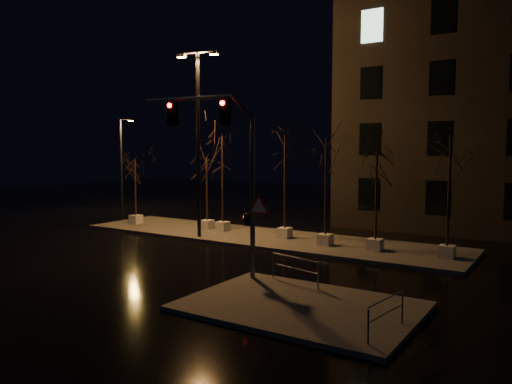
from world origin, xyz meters
The scene contains 15 objects.
ground centered at (0.00, 0.00, 0.00)m, with size 90.00×90.00×0.00m, color black.
median centered at (0.00, 6.00, 0.07)m, with size 22.00×5.00×0.15m, color #484640.
sidewalk_corner centered at (7.50, -3.50, 0.07)m, with size 7.00×5.00×0.15m, color #484640.
tree_0 centered at (-9.10, 5.56, 3.32)m, with size 1.80×1.80×4.17m.
tree_1 centered at (-3.88, 6.27, 3.48)m, with size 1.80×1.80×4.38m.
tree_2 centered at (-2.69, 6.23, 4.43)m, with size 1.80×1.80×5.64m.
tree_3 centered at (1.44, 6.22, 4.46)m, with size 1.80×1.80×5.68m.
tree_4 centered at (4.13, 5.56, 4.28)m, with size 1.80×1.80×5.45m.
tree_5 centered at (6.66, 5.64, 3.89)m, with size 1.80×1.80×4.92m.
tree_6 centered at (9.86, 5.76, 4.35)m, with size 1.80×1.80×5.53m.
traffic_signal_mast centered at (3.41, -1.76, 4.59)m, with size 5.51×0.78×6.76m.
streetlight_main centered at (-2.72, 4.12, 5.87)m, with size 2.48×0.67×9.91m.
streetlight_far centered at (-17.24, 11.91, 4.06)m, with size 1.45×0.33×7.38m.
guard_rail_a centered at (6.22, -1.50, 0.77)m, with size 2.13×0.58×0.95m.
guard_rail_b centered at (10.50, -4.48, 0.76)m, with size 0.32×1.96×0.94m.
Camera 1 is at (14.45, -16.85, 4.91)m, focal length 35.00 mm.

